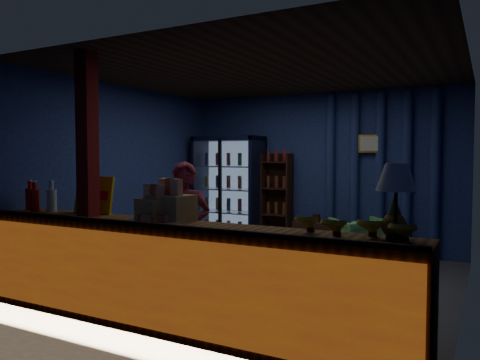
% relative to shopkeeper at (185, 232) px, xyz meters
% --- Properties ---
extents(ground, '(4.60, 4.60, 0.00)m').
position_rel_shopkeeper_xyz_m(ground, '(0.32, 1.26, -0.75)').
color(ground, '#515154').
rests_on(ground, ground).
extents(room_walls, '(4.60, 4.60, 4.60)m').
position_rel_shopkeeper_xyz_m(room_walls, '(0.32, 1.26, 0.82)').
color(room_walls, navy).
rests_on(room_walls, ground).
extents(counter, '(4.40, 0.57, 0.99)m').
position_rel_shopkeeper_xyz_m(counter, '(0.32, -0.65, -0.28)').
color(counter, brown).
rests_on(counter, ground).
extents(support_post, '(0.16, 0.16, 2.60)m').
position_rel_shopkeeper_xyz_m(support_post, '(-0.73, -0.64, 0.55)').
color(support_post, maroon).
rests_on(support_post, ground).
extents(beverage_cooler, '(1.20, 0.62, 1.90)m').
position_rel_shopkeeper_xyz_m(beverage_cooler, '(-1.23, 3.18, 0.18)').
color(beverage_cooler, black).
rests_on(beverage_cooler, ground).
extents(bottle_shelf, '(0.50, 0.28, 1.60)m').
position_rel_shopkeeper_xyz_m(bottle_shelf, '(-0.38, 3.32, 0.04)').
color(bottle_shelf, '#331B10').
rests_on(bottle_shelf, ground).
extents(curtain_folds, '(1.74, 0.14, 2.50)m').
position_rel_shopkeeper_xyz_m(curtain_folds, '(1.32, 3.40, 0.55)').
color(curtain_folds, navy).
rests_on(curtain_folds, room_walls).
extents(framed_picture, '(0.36, 0.04, 0.28)m').
position_rel_shopkeeper_xyz_m(framed_picture, '(1.17, 3.36, 1.00)').
color(framed_picture, gold).
rests_on(framed_picture, room_walls).
extents(shopkeeper, '(0.63, 0.51, 1.50)m').
position_rel_shopkeeper_xyz_m(shopkeeper, '(0.00, 0.00, 0.00)').
color(shopkeeper, maroon).
rests_on(shopkeeper, ground).
extents(green_chair, '(1.03, 1.03, 0.67)m').
position_rel_shopkeeper_xyz_m(green_chair, '(1.23, 2.61, -0.41)').
color(green_chair, '#65C361').
rests_on(green_chair, ground).
extents(side_table, '(0.63, 0.47, 0.68)m').
position_rel_shopkeeper_xyz_m(side_table, '(0.52, 2.74, -0.47)').
color(side_table, '#331B10').
rests_on(side_table, ground).
extents(yellow_sign, '(0.50, 0.12, 0.39)m').
position_rel_shopkeeper_xyz_m(yellow_sign, '(-0.88, -0.42, 0.40)').
color(yellow_sign, '#D8C10B').
rests_on(yellow_sign, counter).
extents(soda_bottles, '(0.45, 0.18, 0.34)m').
position_rel_shopkeeper_xyz_m(soda_bottles, '(-1.56, -0.56, 0.34)').
color(soda_bottles, '#B5130C').
rests_on(soda_bottles, counter).
extents(snack_box_left, '(0.40, 0.34, 0.40)m').
position_rel_shopkeeper_xyz_m(snack_box_left, '(0.22, -0.52, 0.34)').
color(snack_box_left, tan).
rests_on(snack_box_left, counter).
extents(snack_box_centre, '(0.40, 0.37, 0.35)m').
position_rel_shopkeeper_xyz_m(snack_box_centre, '(0.10, -0.61, 0.32)').
color(snack_box_centre, tan).
rests_on(snack_box_centre, counter).
extents(pastry_tray, '(0.51, 0.51, 0.08)m').
position_rel_shopkeeper_xyz_m(pastry_tray, '(0.15, -0.68, 0.23)').
color(pastry_tray, silver).
rests_on(pastry_tray, counter).
extents(banana_bunches, '(0.96, 0.28, 0.16)m').
position_rel_shopkeeper_xyz_m(banana_bunches, '(1.93, -0.56, 0.28)').
color(banana_bunches, gold).
rests_on(banana_bunches, counter).
extents(table_lamp, '(0.29, 0.29, 0.56)m').
position_rel_shopkeeper_xyz_m(table_lamp, '(2.24, -0.60, 0.64)').
color(table_lamp, black).
rests_on(table_lamp, counter).
extents(pineapple, '(0.18, 0.18, 0.32)m').
position_rel_shopkeeper_xyz_m(pineapple, '(2.22, -0.51, 0.33)').
color(pineapple, '#8C5819').
rests_on(pineapple, counter).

